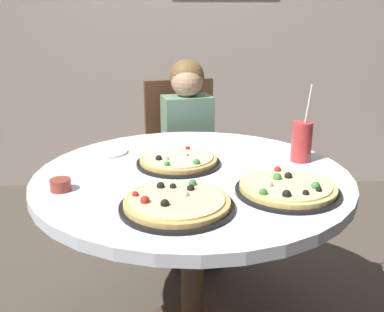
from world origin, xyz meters
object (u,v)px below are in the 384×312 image
object	(u,v)px
dining_table	(192,198)
soda_cup	(302,141)
pizza_veggie	(288,188)
pizza_pepperoni	(178,161)
diner_child	(191,172)
pizza_cheese	(177,203)
sauce_bowl	(61,185)
chair_wooden	(183,154)
plate_small	(106,152)

from	to	relation	value
dining_table	soda_cup	distance (m)	0.49
pizza_veggie	soda_cup	size ratio (longest dim) A/B	1.13
pizza_pepperoni	diner_child	bearing A→B (deg)	83.69
dining_table	soda_cup	size ratio (longest dim) A/B	3.82
pizza_cheese	sauce_bowl	size ratio (longest dim) A/B	5.10
chair_wooden	diner_child	xyz separation A→B (m)	(0.04, -0.18, -0.05)
dining_table	soda_cup	world-z (taller)	soda_cup
dining_table	pizza_cheese	world-z (taller)	pizza_cheese
pizza_veggie	soda_cup	distance (m)	0.36
diner_child	dining_table	bearing A→B (deg)	-91.39
pizza_veggie	sauce_bowl	bearing A→B (deg)	176.36
diner_child	soda_cup	bearing A→B (deg)	-54.85
pizza_veggie	sauce_bowl	world-z (taller)	pizza_veggie
diner_child	plate_small	size ratio (longest dim) A/B	6.01
diner_child	soda_cup	size ratio (longest dim) A/B	3.52
dining_table	plate_small	world-z (taller)	plate_small
pizza_veggie	chair_wooden	bearing A→B (deg)	106.66
soda_cup	pizza_veggie	bearing A→B (deg)	-111.70
dining_table	pizza_cheese	distance (m)	0.34
chair_wooden	pizza_pepperoni	xyz separation A→B (m)	(-0.03, -0.80, 0.24)
chair_wooden	pizza_pepperoni	world-z (taller)	chair_wooden
pizza_cheese	pizza_pepperoni	xyz separation A→B (m)	(0.01, 0.41, -0.00)
dining_table	plate_small	xyz separation A→B (m)	(-0.36, 0.26, 0.11)
dining_table	soda_cup	xyz separation A→B (m)	(0.44, 0.12, 0.18)
chair_wooden	pizza_pepperoni	size ratio (longest dim) A/B	2.88
sauce_bowl	pizza_pepperoni	bearing A→B (deg)	32.22
chair_wooden	plate_small	size ratio (longest dim) A/B	5.28
dining_table	pizza_cheese	bearing A→B (deg)	-100.85
dining_table	sauce_bowl	size ratio (longest dim) A/B	16.77
dining_table	pizza_veggie	size ratio (longest dim) A/B	3.37
dining_table	diner_child	world-z (taller)	diner_child
pizza_pepperoni	plate_small	world-z (taller)	pizza_pepperoni
chair_wooden	diner_child	distance (m)	0.19
diner_child	pizza_cheese	size ratio (longest dim) A/B	3.03
diner_child	pizza_cheese	xyz separation A→B (m)	(-0.08, -1.03, 0.28)
diner_child	pizza_cheese	distance (m)	1.07
dining_table	chair_wooden	xyz separation A→B (m)	(-0.02, 0.90, -0.12)
chair_wooden	pizza_cheese	world-z (taller)	chair_wooden
pizza_cheese	dining_table	bearing A→B (deg)	79.15
pizza_pepperoni	sauce_bowl	size ratio (longest dim) A/B	4.71
diner_child	sauce_bowl	xyz separation A→B (m)	(-0.47, -0.88, 0.29)
pizza_pepperoni	plate_small	size ratio (longest dim) A/B	1.83
pizza_pepperoni	plate_small	bearing A→B (deg)	152.60
plate_small	pizza_veggie	bearing A→B (deg)	-34.48
dining_table	pizza_pepperoni	world-z (taller)	pizza_pepperoni
diner_child	pizza_veggie	xyz separation A→B (m)	(0.29, -0.92, 0.28)
pizza_veggie	soda_cup	world-z (taller)	soda_cup
chair_wooden	pizza_veggie	size ratio (longest dim) A/B	2.73
pizza_veggie	soda_cup	bearing A→B (deg)	68.30
dining_table	pizza_cheese	size ratio (longest dim) A/B	3.29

